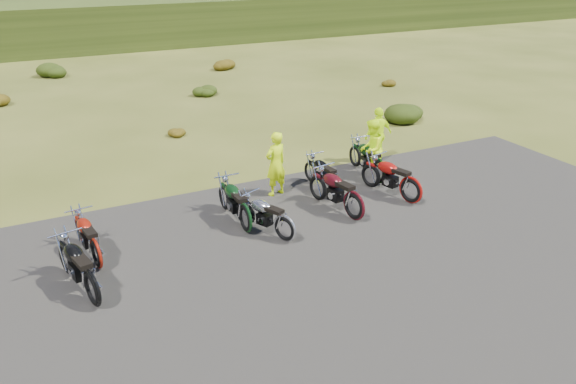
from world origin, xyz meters
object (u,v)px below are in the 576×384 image
motorcycle_0 (95,306)px  person_middle (276,165)px  motorcycle_3 (285,242)px  motorcycle_7 (378,183)px

motorcycle_0 → person_middle: 6.32m
motorcycle_3 → person_middle: 2.86m
person_middle → motorcycle_7: bearing=155.1°
motorcycle_7 → person_middle: (-3.03, 0.57, 0.90)m
motorcycle_0 → motorcycle_3: (4.41, 0.66, 0.00)m
motorcycle_0 → person_middle: bearing=-71.8°
motorcycle_0 → motorcycle_3: bearing=-94.0°
person_middle → motorcycle_3: bearing=54.9°
motorcycle_7 → person_middle: person_middle is taller
motorcycle_0 → person_middle: person_middle is taller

